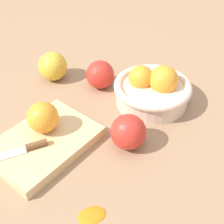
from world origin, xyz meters
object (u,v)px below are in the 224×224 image
(bowl, at_px, (153,89))
(orange_on_board, at_px, (43,117))
(apple_back_center, at_px, (128,132))
(apple_front_left_2, at_px, (100,75))
(knife, at_px, (21,150))
(apple_front_left, at_px, (53,66))
(cutting_board, at_px, (44,142))

(bowl, relative_size, orange_on_board, 2.87)
(apple_back_center, relative_size, apple_front_left_2, 1.00)
(knife, distance_m, apple_front_left, 0.31)
(bowl, relative_size, apple_back_center, 2.53)
(cutting_board, xyz_separation_m, apple_front_left_2, (-0.25, -0.04, 0.03))
(orange_on_board, height_order, apple_front_left_2, orange_on_board)
(bowl, height_order, apple_back_center, bowl)
(bowl, relative_size, apple_front_left, 2.42)
(apple_front_left, bearing_deg, apple_front_left_2, 108.75)
(bowl, xyz_separation_m, apple_back_center, (0.17, 0.03, -0.00))
(apple_front_left, bearing_deg, apple_back_center, 72.76)
(apple_front_left_2, bearing_deg, apple_front_left, -71.25)
(knife, xyz_separation_m, apple_back_center, (-0.16, 0.16, 0.01))
(apple_front_left, height_order, apple_front_left_2, apple_front_left)
(apple_front_left, height_order, apple_back_center, apple_front_left)
(bowl, bearing_deg, knife, -20.36)
(cutting_board, distance_m, orange_on_board, 0.06)
(bowl, bearing_deg, orange_on_board, -27.36)
(apple_front_left_2, bearing_deg, apple_back_center, 52.02)
(knife, distance_m, apple_front_left_2, 0.31)
(orange_on_board, height_order, knife, orange_on_board)
(apple_front_left, bearing_deg, cutting_board, 39.38)
(apple_front_left_2, bearing_deg, cutting_board, 8.41)
(cutting_board, bearing_deg, apple_front_left_2, -171.59)
(cutting_board, bearing_deg, knife, -10.85)
(cutting_board, xyz_separation_m, apple_front_left, (-0.21, -0.17, 0.03))
(apple_back_center, bearing_deg, knife, -43.90)
(bowl, bearing_deg, cutting_board, -22.09)
(cutting_board, distance_m, apple_front_left, 0.27)
(cutting_board, height_order, orange_on_board, orange_on_board)
(bowl, distance_m, knife, 0.35)
(orange_on_board, bearing_deg, apple_front_left, -140.40)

